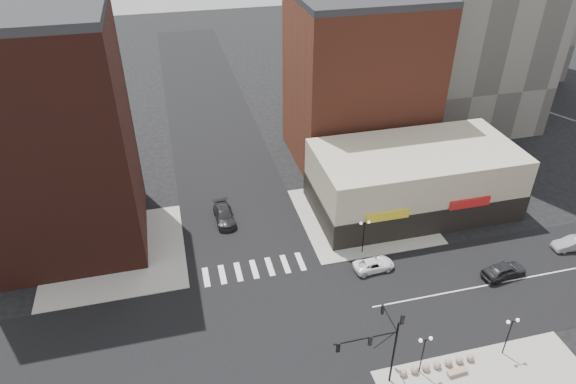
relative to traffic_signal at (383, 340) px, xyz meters
name	(u,v)px	position (x,y,z in m)	size (l,w,h in m)	color
ground	(272,326)	(-7.24, 7.83, -4.96)	(240.00, 240.00, 0.00)	black
road_ew	(272,326)	(-7.24, 7.83, -4.95)	(200.00, 14.00, 0.02)	black
road_ns	(272,326)	(-7.24, 7.83, -4.95)	(14.00, 200.00, 0.02)	black
sidewalk_nw	(115,253)	(-21.74, 22.33, -4.90)	(15.00, 15.00, 0.12)	gray
sidewalk_ne	(362,216)	(7.26, 22.33, -4.90)	(15.00, 15.00, 0.12)	gray
building_nw	(48,141)	(-26.24, 26.33, 7.54)	(16.00, 15.00, 25.00)	#391812
building_ne_midrise	(360,83)	(11.76, 37.33, 6.04)	(18.00, 15.00, 22.00)	brown
building_ne_row	(413,184)	(13.76, 22.83, -1.66)	(24.20, 12.20, 8.00)	#B5A690
traffic_signal	(383,340)	(0.00, 0.00, 0.00)	(5.59, 3.09, 7.77)	black
street_lamp_se_a	(424,346)	(3.76, -0.17, -1.67)	(1.22, 0.32, 4.16)	black
street_lamp_se_b	(511,328)	(11.76, -0.17, -1.67)	(1.22, 0.32, 4.16)	black
street_lamp_ne	(364,229)	(4.76, 15.83, -1.67)	(1.22, 0.32, 4.16)	black
bollard_row	(437,365)	(5.41, -0.17, -4.51)	(6.96, 0.66, 0.66)	#88675D
white_suv	(374,265)	(4.97, 13.00, -4.35)	(2.03, 4.39, 1.22)	white
dark_sedan_east	(504,270)	(17.62, 8.65, -4.14)	(1.93, 4.80, 1.63)	black
silver_sedan	(572,244)	(27.62, 10.81, -4.26)	(1.49, 4.26, 1.40)	#9B9BA0
dark_sedan_north	(224,215)	(-9.13, 25.51, -4.18)	(2.18, 5.36, 1.56)	black
stone_bench	(457,372)	(6.75, -1.17, -4.62)	(1.82, 0.66, 0.42)	gray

